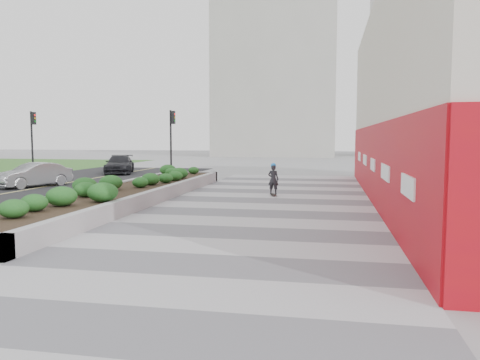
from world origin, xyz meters
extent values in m
plane|color=gray|center=(0.00, 0.00, 0.00)|extent=(160.00, 160.00, 0.00)
cube|color=#A8A8AD|center=(0.00, 3.00, 0.01)|extent=(8.00, 36.00, 0.01)
cube|color=beige|center=(7.00, 9.00, 4.00)|extent=(6.00, 24.00, 8.00)
cube|color=#B40D14|center=(4.02, 9.00, 1.50)|extent=(0.12, 24.00, 3.00)
cube|color=#9E9EA0|center=(-5.50, 15.85, 0.28)|extent=(3.00, 0.30, 0.55)
cube|color=#9E9EA0|center=(-6.85, 7.00, 0.28)|extent=(0.30, 18.00, 0.55)
cube|color=#9E9EA0|center=(-4.15, 7.00, 0.28)|extent=(0.30, 18.00, 0.55)
cube|color=#2D2116|center=(-5.50, 7.00, 0.25)|extent=(2.40, 17.40, 0.50)
cylinder|color=black|center=(-7.30, 17.50, 2.10)|extent=(0.12, 0.12, 4.20)
cube|color=black|center=(-7.12, 17.50, 3.75)|extent=(0.18, 0.28, 0.80)
cylinder|color=black|center=(-16.50, 17.00, 2.10)|extent=(0.12, 0.12, 4.20)
cube|color=black|center=(-16.32, 17.00, 3.75)|extent=(0.18, 0.28, 0.80)
cube|color=#ADAAA3|center=(-5.00, 55.00, 10.00)|extent=(16.00, 12.00, 20.00)
cube|color=#ADAAA3|center=(15.00, 60.00, 12.00)|extent=(14.00, 10.00, 24.00)
cylinder|color=#595654|center=(0.50, 3.00, 0.00)|extent=(0.44, 0.44, 0.01)
cube|color=black|center=(-0.02, 9.81, 0.07)|extent=(0.38, 0.75, 0.02)
imported|color=black|center=(-0.02, 9.81, 0.71)|extent=(0.51, 0.37, 1.28)
sphere|color=#1C89F5|center=(-0.02, 9.81, 1.32)|extent=(0.23, 0.23, 0.23)
imported|color=#95979C|center=(-12.48, 11.26, 0.62)|extent=(2.71, 3.96, 1.24)
imported|color=black|center=(-12.17, 20.55, 0.64)|extent=(3.17, 4.77, 1.28)
camera|label=1|loc=(2.33, -10.12, 2.50)|focal=35.00mm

